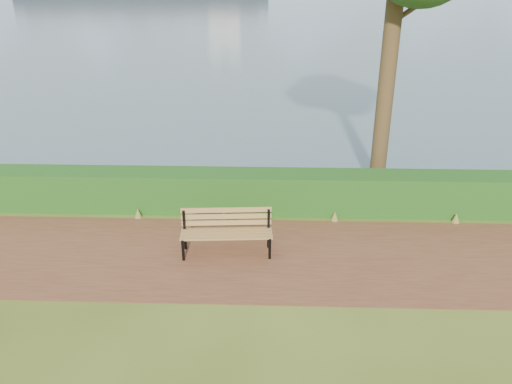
{
  "coord_description": "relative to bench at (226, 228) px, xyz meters",
  "views": [
    {
      "loc": [
        0.06,
        -8.81,
        5.48
      ],
      "look_at": [
        -0.28,
        1.2,
        1.1
      ],
      "focal_mm": 35.0,
      "sensor_mm": 36.0,
      "label": 1
    }
  ],
  "objects": [
    {
      "name": "bench",
      "position": [
        0.0,
        0.0,
        0.0
      ],
      "size": [
        1.96,
        0.7,
        0.96
      ],
      "rotation": [
        0.0,
        0.0,
        0.07
      ],
      "color": "black",
      "rests_on": "ground"
    },
    {
      "name": "hedge",
      "position": [
        0.88,
        2.1,
        -0.06
      ],
      "size": [
        32.0,
        0.85,
        1.0
      ],
      "primitive_type": "cube",
      "color": "#134514",
      "rests_on": "ground"
    },
    {
      "name": "ground",
      "position": [
        0.88,
        -0.5,
        -0.56
      ],
      "size": [
        140.0,
        140.0,
        0.0
      ],
      "primitive_type": "plane",
      "color": "#3B4F16",
      "rests_on": "ground"
    },
    {
      "name": "path",
      "position": [
        0.88,
        -0.2,
        -0.55
      ],
      "size": [
        40.0,
        3.4,
        0.01
      ],
      "primitive_type": "cube",
      "color": "#552E1D",
      "rests_on": "ground"
    }
  ]
}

